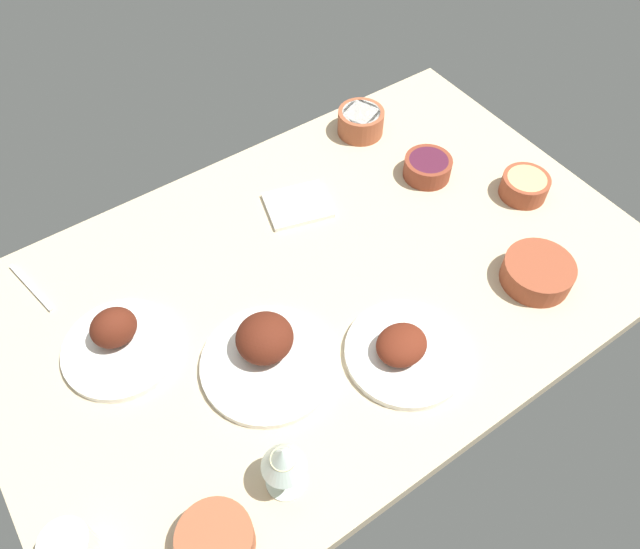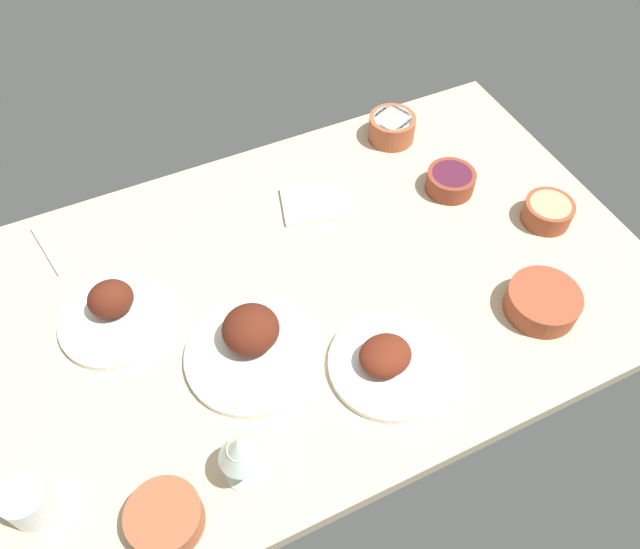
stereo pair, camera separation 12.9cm
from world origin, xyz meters
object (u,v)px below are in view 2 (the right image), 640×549
object	(u,v)px
bowl_onions	(451,181)
bowl_potatoes	(543,301)
plate_near_viewer	(114,312)
plate_far_side	(251,343)
wine_glass	(240,451)
bowl_pasta	(548,211)
bowl_sauce	(165,518)
water_tumbler	(29,502)
folded_napkin	(313,203)
plate_center_main	(388,361)
bowl_cream	(392,127)
fork_loose	(46,251)

from	to	relation	value
bowl_onions	bowl_potatoes	xyz separation A→B (cm)	(2.07, 37.72, 0.16)
plate_near_viewer	plate_far_side	bearing A→B (deg)	139.87
wine_glass	bowl_potatoes	bearing A→B (deg)	-174.81
plate_near_viewer	bowl_pasta	size ratio (longest dim) A/B	2.04
bowl_sauce	water_tumbler	xyz separation A→B (cm)	(19.12, -11.41, 1.04)
folded_napkin	plate_center_main	bearing A→B (deg)	83.78
bowl_cream	fork_loose	size ratio (longest dim) A/B	0.72
bowl_sauce	bowl_onions	xyz separation A→B (cm)	(-83.70, -46.13, -0.04)
plate_far_side	water_tumbler	xyz separation A→B (cm)	(43.65, 13.01, 0.80)
plate_far_side	bowl_cream	size ratio (longest dim) A/B	2.21
bowl_pasta	bowl_onions	world-z (taller)	bowl_pasta
wine_glass	folded_napkin	size ratio (longest dim) A/B	0.97
bowl_cream	water_tumbler	bearing A→B (deg)	29.87
plate_near_viewer	plate_far_side	world-z (taller)	plate_far_side
plate_center_main	wine_glass	world-z (taller)	wine_glass
water_tumbler	fork_loose	size ratio (longest dim) A/B	0.47
plate_near_viewer	bowl_sauce	xyz separation A→B (cm)	(2.19, 43.25, 0.23)
bowl_potatoes	wine_glass	bearing A→B (deg)	5.19
bowl_sauce	water_tumbler	bearing A→B (deg)	-30.82
plate_far_side	bowl_sauce	distance (cm)	34.61
plate_near_viewer	folded_napkin	size ratio (longest dim) A/B	1.58
plate_near_viewer	fork_loose	xyz separation A→B (cm)	(9.86, -24.14, -2.16)
folded_napkin	fork_loose	world-z (taller)	folded_napkin
folded_napkin	bowl_pasta	bearing A→B (deg)	149.91
plate_near_viewer	bowl_pasta	bearing A→B (deg)	171.09
plate_center_main	folded_napkin	bearing A→B (deg)	-96.22
plate_far_side	bowl_potatoes	xyz separation A→B (cm)	(-57.11, 16.00, -0.12)
plate_center_main	bowl_cream	xyz separation A→B (cm)	(-33.21, -58.29, 1.50)
bowl_sauce	bowl_onions	world-z (taller)	same
plate_near_viewer	bowl_onions	size ratio (longest dim) A/B	1.97
plate_far_side	bowl_onions	xyz separation A→B (cm)	(-59.18, -21.71, -0.28)
bowl_cream	bowl_potatoes	size ratio (longest dim) A/B	0.80
plate_center_main	plate_near_viewer	xyz separation A→B (cm)	(44.71, -33.15, 0.55)
water_tumbler	fork_loose	world-z (taller)	water_tumbler
bowl_potatoes	folded_napkin	xyz separation A→B (cm)	(29.82, -46.69, -2.31)
plate_center_main	fork_loose	world-z (taller)	plate_center_main
bowl_cream	wine_glass	xyz separation A→B (cm)	(65.52, 66.07, 6.42)
wine_glass	water_tumbler	world-z (taller)	wine_glass
plate_far_side	bowl_sauce	bearing A→B (deg)	44.88
plate_near_viewer	plate_far_side	size ratio (longest dim) A/B	0.87
bowl_cream	bowl_onions	world-z (taller)	bowl_cream
bowl_onions	folded_napkin	xyz separation A→B (cm)	(31.89, -8.98, -2.15)
plate_near_viewer	bowl_potatoes	xyz separation A→B (cm)	(-79.44, 34.83, 0.35)
plate_far_side	bowl_sauce	size ratio (longest dim) A/B	2.11
plate_far_side	folded_napkin	distance (cm)	41.14
fork_loose	plate_far_side	bearing A→B (deg)	-154.17
plate_center_main	water_tumbler	xyz separation A→B (cm)	(66.03, -1.31, 1.82)
plate_near_viewer	wine_glass	bearing A→B (deg)	106.86
plate_center_main	plate_far_side	xyz separation A→B (cm)	(22.38, -14.32, 1.02)
bowl_onions	wine_glass	distance (cm)	82.13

